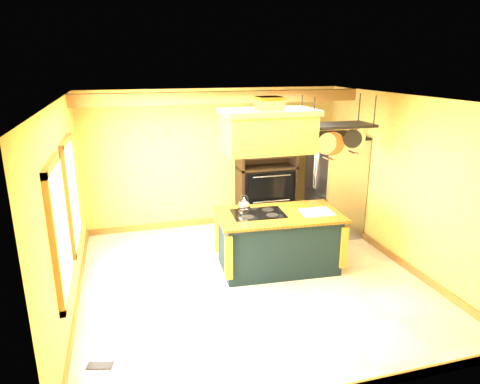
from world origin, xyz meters
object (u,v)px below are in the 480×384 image
pot_rack (336,132)px  refrigerator (335,187)px  range_hood (268,129)px  hutch (266,184)px  kitchen_island (278,240)px

pot_rack → refrigerator: size_ratio=0.63×
range_hood → hutch: bearing=71.2°
range_hood → hutch: (0.68, 1.99, -1.42)m
range_hood → pot_rack: same height
kitchen_island → hutch: (0.48, 1.99, 0.35)m
kitchen_island → range_hood: size_ratio=1.46×
range_hood → kitchen_island: bearing=0.2°
pot_rack → refrigerator: pot_rack is taller
range_hood → pot_rack: 1.11m
kitchen_island → pot_rack: bearing=4.6°
pot_rack → refrigerator: (0.65, 1.12, -1.24)m
kitchen_island → pot_rack: size_ratio=1.69×
pot_rack → hutch: 2.42m
kitchen_island → range_hood: (-0.20, -0.00, 1.77)m
kitchen_island → hutch: 2.07m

